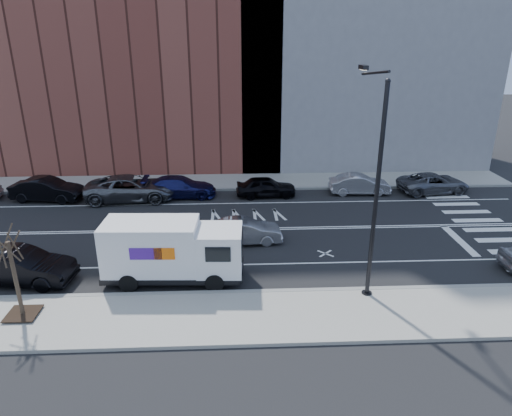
{
  "coord_description": "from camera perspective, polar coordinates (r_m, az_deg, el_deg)",
  "views": [
    {
      "loc": [
        1.5,
        -24.08,
        10.55
      ],
      "look_at": [
        2.57,
        -0.26,
        1.4
      ],
      "focal_mm": 32.0,
      "sensor_mm": 36.0,
      "label": 1
    }
  ],
  "objects": [
    {
      "name": "road_markings",
      "position": [
        26.33,
        -5.64,
        -2.73
      ],
      "size": [
        40.0,
        8.6,
        0.01
      ],
      "primitive_type": null,
      "color": "white",
      "rests_on": "ground"
    },
    {
      "name": "sidewalk_near",
      "position": [
        18.58,
        -6.95,
        -13.49
      ],
      "size": [
        44.0,
        3.6,
        0.15
      ],
      "primitive_type": "cube",
      "color": "gray",
      "rests_on": "ground"
    },
    {
      "name": "curb_near",
      "position": [
        20.08,
        -6.59,
        -10.57
      ],
      "size": [
        44.0,
        0.25,
        0.17
      ],
      "primitive_type": "cube",
      "color": "gray",
      "rests_on": "ground"
    },
    {
      "name": "bldg_concrete",
      "position": [
        41.11,
        13.39,
        23.9
      ],
      "size": [
        20.0,
        10.0,
        26.0
      ],
      "primitive_type": "cube",
      "color": "slate",
      "rests_on": "ground"
    },
    {
      "name": "curb_far",
      "position": [
        32.82,
        -5.07,
        2.32
      ],
      "size": [
        44.0,
        0.25,
        0.17
      ],
      "primitive_type": "cube",
      "color": "gray",
      "rests_on": "ground"
    },
    {
      "name": "ground",
      "position": [
        26.33,
        -5.64,
        -2.73
      ],
      "size": [
        120.0,
        120.0,
        0.0
      ],
      "primitive_type": "plane",
      "color": "black",
      "rests_on": "ground"
    },
    {
      "name": "streetlight",
      "position": [
        18.83,
        14.54,
        3.42
      ],
      "size": [
        0.44,
        4.02,
        9.34
      ],
      "color": "black",
      "rests_on": "ground"
    },
    {
      "name": "sidewalk_far",
      "position": [
        34.54,
        -4.96,
        3.26
      ],
      "size": [
        44.0,
        3.6,
        0.15
      ],
      "primitive_type": "cube",
      "color": "gray",
      "rests_on": "ground"
    },
    {
      "name": "far_parked_e",
      "position": [
        31.35,
        1.26,
        2.67
      ],
      "size": [
        4.14,
        1.79,
        1.39
      ],
      "primitive_type": "imported",
      "rotation": [
        0.0,
        0.0,
        1.61
      ],
      "color": "black",
      "rests_on": "ground"
    },
    {
      "name": "driving_sedan",
      "position": [
        24.38,
        -1.53,
        -2.93
      ],
      "size": [
        4.13,
        1.71,
        1.33
      ],
      "primitive_type": "imported",
      "rotation": [
        0.0,
        0.0,
        1.65
      ],
      "color": "#9C9DA1",
      "rests_on": "ground"
    },
    {
      "name": "far_parked_c",
      "position": [
        31.77,
        -15.38,
        2.41
      ],
      "size": [
        6.12,
        3.1,
        1.66
      ],
      "primitive_type": "imported",
      "rotation": [
        0.0,
        0.0,
        1.63
      ],
      "color": "#52545B",
      "rests_on": "ground"
    },
    {
      "name": "street_tree",
      "position": [
        20.02,
        -27.69,
        -8.68
      ],
      "size": [
        1.2,
        1.2,
        3.75
      ],
      "color": "black",
      "rests_on": "ground"
    },
    {
      "name": "bldg_brick",
      "position": [
        40.8,
        -17.19,
        20.77
      ],
      "size": [
        26.0,
        10.0,
        22.0
      ],
      "primitive_type": "cube",
      "color": "brown",
      "rests_on": "ground"
    },
    {
      "name": "fedex_van",
      "position": [
        20.78,
        -10.46,
        -5.21
      ],
      "size": [
        6.32,
        2.43,
        2.85
      ],
      "rotation": [
        0.0,
        0.0,
        -0.04
      ],
      "color": "black",
      "rests_on": "ground"
    },
    {
      "name": "far_parked_b",
      "position": [
        33.62,
        -24.66,
        2.13
      ],
      "size": [
        4.89,
        2.26,
        1.55
      ],
      "primitive_type": "imported",
      "rotation": [
        0.0,
        0.0,
        1.44
      ],
      "color": "black",
      "rests_on": "ground"
    },
    {
      "name": "far_parked_f",
      "position": [
        32.7,
        12.81,
        2.91
      ],
      "size": [
        4.24,
        1.6,
        1.38
      ],
      "primitive_type": "imported",
      "rotation": [
        0.0,
        0.0,
        1.54
      ],
      "color": "#A4A3A8",
      "rests_on": "ground"
    },
    {
      "name": "far_parked_g",
      "position": [
        34.54,
        21.29,
        2.94
      ],
      "size": [
        5.15,
        2.82,
        1.37
      ],
      "primitive_type": "imported",
      "rotation": [
        0.0,
        0.0,
        1.69
      ],
      "color": "#575960",
      "rests_on": "ground"
    },
    {
      "name": "crosswalk",
      "position": [
        30.02,
        26.53,
        -1.9
      ],
      "size": [
        3.0,
        14.0,
        0.01
      ],
      "primitive_type": null,
      "color": "white",
      "rests_on": "ground"
    },
    {
      "name": "far_parked_d",
      "position": [
        31.69,
        -9.53,
        2.62
      ],
      "size": [
        4.96,
        2.03,
        1.44
      ],
      "primitive_type": "imported",
      "rotation": [
        0.0,
        0.0,
        1.57
      ],
      "color": "#16184D",
      "rests_on": "ground"
    },
    {
      "name": "near_parked_rear_a",
      "position": [
        23.12,
        -27.52,
        -6.52
      ],
      "size": [
        5.02,
        2.25,
        1.6
      ],
      "primitive_type": "imported",
      "rotation": [
        0.0,
        0.0,
        1.45
      ],
      "color": "black",
      "rests_on": "ground"
    }
  ]
}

